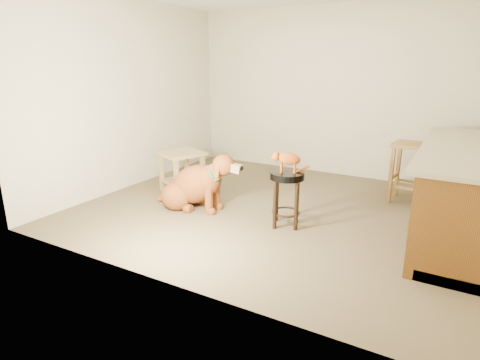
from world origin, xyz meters
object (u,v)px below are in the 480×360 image
Objects in this scene: padded_stool at (287,188)px; tabby_kitten at (287,159)px; wood_stool at (408,172)px; golden_retriever at (195,186)px; side_table at (182,165)px.

tabby_kitten is at bearing -165.58° from padded_stool.
tabby_kitten reaches higher than wood_stool.
golden_retriever is (-1.19, -0.05, -0.15)m from padded_stool.
wood_stool is 0.63× the size of golden_retriever.
padded_stool is 1.20m from golden_retriever.
padded_stool is at bearing -13.52° from side_table.
wood_stool reaches higher than side_table.
padded_stool is at bearing -1.97° from golden_retriever.
tabby_kitten reaches higher than padded_stool.
padded_stool is 1.83m from wood_stool.
side_table is 1.85m from tabby_kitten.
wood_stool reaches higher than golden_retriever.
golden_retriever is (0.58, -0.48, -0.08)m from side_table.
tabby_kitten is at bearing -125.04° from wood_stool.
wood_stool reaches higher than padded_stool.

